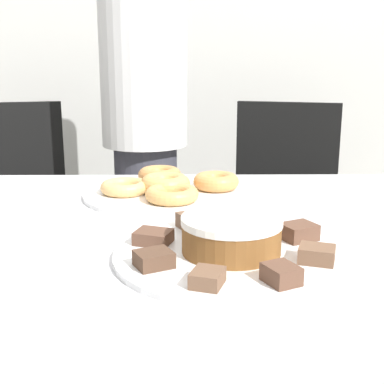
{
  "coord_description": "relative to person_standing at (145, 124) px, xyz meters",
  "views": [
    {
      "loc": [
        0.0,
        -0.96,
        1.07
      ],
      "look_at": [
        0.01,
        0.06,
        0.81
      ],
      "focal_mm": 50.0,
      "sensor_mm": 36.0,
      "label": 1
    }
  ],
  "objects": [
    {
      "name": "plate_cake",
      "position": [
        0.22,
        -1.07,
        -0.08
      ],
      "size": [
        0.38,
        0.38,
        0.01
      ],
      "color": "white",
      "rests_on": "table"
    },
    {
      "name": "office_chair_left",
      "position": [
        -0.5,
        0.03,
        -0.41
      ],
      "size": [
        0.53,
        0.53,
        0.89
      ],
      "rotation": [
        0.0,
        0.0,
        0.23
      ],
      "color": "black",
      "rests_on": "ground_plane"
    },
    {
      "name": "frosted_cake",
      "position": [
        0.22,
        -1.07,
        -0.05
      ],
      "size": [
        0.16,
        0.16,
        0.06
      ],
      "color": "brown",
      "rests_on": "plate_cake"
    },
    {
      "name": "lamington_0",
      "position": [
        0.16,
        -0.95,
        -0.06
      ],
      "size": [
        0.07,
        0.07,
        0.03
      ],
      "rotation": [
        0.0,
        0.0,
        2.03
      ],
      "color": "brown",
      "rests_on": "plate_cake"
    },
    {
      "name": "lamington_2",
      "position": [
        0.1,
        -1.13,
        -0.06
      ],
      "size": [
        0.07,
        0.06,
        0.02
      ],
      "rotation": [
        0.0,
        0.0,
        3.6
      ],
      "color": "#513828",
      "rests_on": "plate_cake"
    },
    {
      "name": "table",
      "position": [
        0.15,
        -0.93,
        -0.16
      ],
      "size": [
        1.81,
        0.97,
        0.75
      ],
      "color": "silver",
      "rests_on": "ground_plane"
    },
    {
      "name": "plate_donuts",
      "position": [
        0.1,
        -0.67,
        -0.08
      ],
      "size": [
        0.38,
        0.38,
        0.01
      ],
      "color": "white",
      "rests_on": "table"
    },
    {
      "name": "lamington_6",
      "position": [
        0.34,
        -1.01,
        -0.06
      ],
      "size": [
        0.07,
        0.07,
        0.03
      ],
      "rotation": [
        0.0,
        0.0,
        6.74
      ],
      "color": "brown",
      "rests_on": "plate_cake"
    },
    {
      "name": "wall_back",
      "position": [
        0.15,
        0.65,
        0.47
      ],
      "size": [
        8.0,
        0.05,
        2.6
      ],
      "color": "beige",
      "rests_on": "ground_plane"
    },
    {
      "name": "donut_1",
      "position": [
        0.08,
        -0.58,
        -0.06
      ],
      "size": [
        0.11,
        0.11,
        0.04
      ],
      "color": "#C68447",
      "rests_on": "plate_donuts"
    },
    {
      "name": "lamington_7",
      "position": [
        0.26,
        -0.94,
        -0.06
      ],
      "size": [
        0.06,
        0.07,
        0.03
      ],
      "rotation": [
        0.0,
        0.0,
        7.53
      ],
      "color": "#513828",
      "rests_on": "plate_cake"
    },
    {
      "name": "lamington_3",
      "position": [
        0.18,
        -1.2,
        -0.06
      ],
      "size": [
        0.06,
        0.06,
        0.02
      ],
      "rotation": [
        0.0,
        0.0,
        4.39
      ],
      "color": "brown",
      "rests_on": "plate_cake"
    },
    {
      "name": "donut_0",
      "position": [
        0.1,
        -0.67,
        -0.06
      ],
      "size": [
        0.12,
        0.12,
        0.04
      ],
      "color": "tan",
      "rests_on": "plate_donuts"
    },
    {
      "name": "person_standing",
      "position": [
        0.0,
        0.0,
        0.0
      ],
      "size": [
        0.3,
        0.3,
        1.56
      ],
      "color": "#383842",
      "rests_on": "ground_plane"
    },
    {
      "name": "donut_2",
      "position": [
        0.0,
        -0.68,
        -0.06
      ],
      "size": [
        0.11,
        0.11,
        0.03
      ],
      "color": "#E5AD66",
      "rests_on": "plate_donuts"
    },
    {
      "name": "lamington_4",
      "position": [
        0.28,
        -1.19,
        -0.06
      ],
      "size": [
        0.06,
        0.06,
        0.03
      ],
      "rotation": [
        0.0,
        0.0,
        5.17
      ],
      "color": "brown",
      "rests_on": "plate_cake"
    },
    {
      "name": "lamington_5",
      "position": [
        0.35,
        -1.11,
        -0.06
      ],
      "size": [
        0.07,
        0.06,
        0.02
      ],
      "rotation": [
        0.0,
        0.0,
        5.96
      ],
      "color": "brown",
      "rests_on": "plate_cake"
    },
    {
      "name": "donut_3",
      "position": [
        0.12,
        -0.76,
        -0.06
      ],
      "size": [
        0.12,
        0.12,
        0.03
      ],
      "color": "tan",
      "rests_on": "plate_donuts"
    },
    {
      "name": "lamington_1",
      "position": [
        0.09,
        -1.03,
        -0.06
      ],
      "size": [
        0.07,
        0.07,
        0.02
      ],
      "rotation": [
        0.0,
        0.0,
        2.82
      ],
      "color": "brown",
      "rests_on": "plate_cake"
    },
    {
      "name": "donut_4",
      "position": [
        0.22,
        -0.65,
        -0.06
      ],
      "size": [
        0.11,
        0.11,
        0.04
      ],
      "color": "#D18E4C",
      "rests_on": "plate_donuts"
    },
    {
      "name": "office_chair_right",
      "position": [
        0.5,
        0.03,
        -0.41
      ],
      "size": [
        0.54,
        0.54,
        0.89
      ],
      "rotation": [
        0.0,
        0.0,
        -0.26
      ],
      "color": "black",
      "rests_on": "ground_plane"
    }
  ]
}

